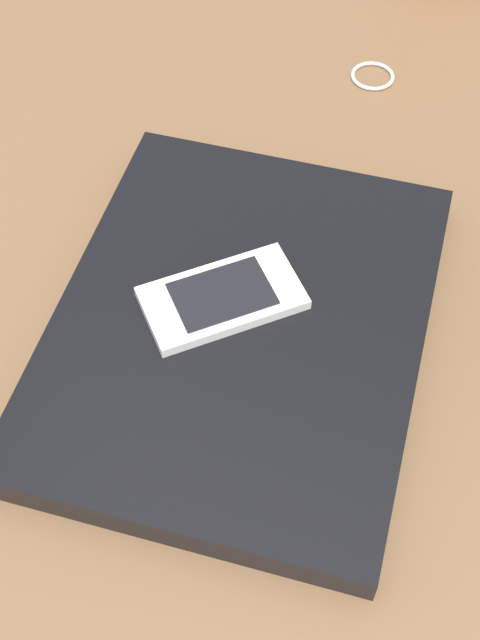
# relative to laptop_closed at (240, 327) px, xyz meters

# --- Properties ---
(desk_surface) EXTENTS (1.20, 0.80, 0.03)m
(desk_surface) POSITION_rel_laptop_closed_xyz_m (-0.06, 0.02, -0.03)
(desk_surface) COLOR brown
(desk_surface) RESTS_ON ground
(laptop_closed) EXTENTS (0.34, 0.28, 0.02)m
(laptop_closed) POSITION_rel_laptop_closed_xyz_m (0.00, 0.00, 0.00)
(laptop_closed) COLOR black
(laptop_closed) RESTS_ON desk_surface
(cell_phone_on_laptop) EXTENTS (0.12, 0.12, 0.01)m
(cell_phone_on_laptop) POSITION_rel_laptop_closed_xyz_m (-0.01, -0.02, 0.02)
(cell_phone_on_laptop) COLOR silver
(cell_phone_on_laptop) RESTS_ON laptop_closed
(key_ring) EXTENTS (0.04, 0.04, 0.00)m
(key_ring) POSITION_rel_laptop_closed_xyz_m (-0.31, 0.00, -0.01)
(key_ring) COLOR silver
(key_ring) RESTS_ON desk_surface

